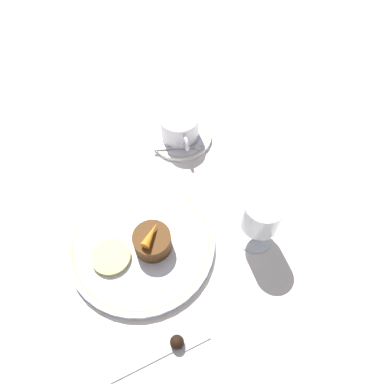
# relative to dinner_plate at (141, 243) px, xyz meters

# --- Properties ---
(ground_plane) EXTENTS (3.00, 3.00, 0.00)m
(ground_plane) POSITION_rel_dinner_plate_xyz_m (-0.03, 0.05, -0.01)
(ground_plane) COLOR white
(dinner_plate) EXTENTS (0.28, 0.28, 0.01)m
(dinner_plate) POSITION_rel_dinner_plate_xyz_m (0.00, 0.00, 0.00)
(dinner_plate) COLOR white
(dinner_plate) RESTS_ON ground_plane
(saucer) EXTENTS (0.14, 0.14, 0.01)m
(saucer) POSITION_rel_dinner_plate_xyz_m (-0.23, 0.14, -0.00)
(saucer) COLOR white
(saucer) RESTS_ON ground_plane
(coffee_cup) EXTENTS (0.11, 0.08, 0.06)m
(coffee_cup) POSITION_rel_dinner_plate_xyz_m (-0.23, 0.14, 0.03)
(coffee_cup) COLOR white
(coffee_cup) RESTS_ON saucer
(spoon) EXTENTS (0.04, 0.11, 0.00)m
(spoon) POSITION_rel_dinner_plate_xyz_m (-0.19, 0.14, 0.00)
(spoon) COLOR silver
(spoon) RESTS_ON saucer
(wine_glass) EXTENTS (0.07, 0.07, 0.13)m
(wine_glass) POSITION_rel_dinner_plate_xyz_m (0.04, 0.21, 0.07)
(wine_glass) COLOR silver
(wine_glass) RESTS_ON ground_plane
(fork) EXTENTS (0.05, 0.19, 0.01)m
(fork) POSITION_rel_dinner_plate_xyz_m (0.20, -0.00, -0.01)
(fork) COLOR silver
(fork) RESTS_ON ground_plane
(dessert_cake) EXTENTS (0.07, 0.07, 0.04)m
(dessert_cake) POSITION_rel_dinner_plate_xyz_m (0.01, 0.02, 0.03)
(dessert_cake) COLOR #563314
(dessert_cake) RESTS_ON dinner_plate
(carrot_garnish) EXTENTS (0.05, 0.04, 0.02)m
(carrot_garnish) POSITION_rel_dinner_plate_xyz_m (0.01, 0.02, 0.06)
(carrot_garnish) COLOR orange
(carrot_garnish) RESTS_ON dessert_cake
(pineapple_slice) EXTENTS (0.07, 0.07, 0.01)m
(pineapple_slice) POSITION_rel_dinner_plate_xyz_m (0.01, -0.06, 0.01)
(pineapple_slice) COLOR #EFE075
(pineapple_slice) RESTS_ON dinner_plate
(chocolate_truffle) EXTENTS (0.02, 0.02, 0.02)m
(chocolate_truffle) POSITION_rel_dinner_plate_xyz_m (0.19, 0.02, 0.00)
(chocolate_truffle) COLOR black
(chocolate_truffle) RESTS_ON ground_plane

